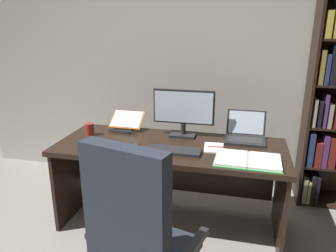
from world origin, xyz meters
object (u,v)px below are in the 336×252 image
object	(u,v)px
monitor	(183,112)
pen	(216,147)
office_chair	(139,248)
coffee_mug	(90,129)
laptop	(245,135)
keyboard	(173,151)
notepad	(214,148)
computer_mouse	(136,146)
open_binder	(248,160)
reading_stand_with_book	(127,122)
desk	(172,163)

from	to	relation	value
monitor	pen	world-z (taller)	monitor
office_chair	coffee_mug	bearing A→B (deg)	142.07
laptop	office_chair	bearing A→B (deg)	-114.16
keyboard	notepad	distance (m)	0.33
keyboard	computer_mouse	size ratio (longest dim) A/B	4.04
open_binder	coffee_mug	world-z (taller)	coffee_mug
notepad	pen	size ratio (longest dim) A/B	1.50
monitor	pen	distance (m)	0.44
office_chair	computer_mouse	xyz separation A→B (m)	(-0.28, 0.82, 0.28)
reading_stand_with_book	pen	distance (m)	0.91
monitor	open_binder	world-z (taller)	monitor
office_chair	coffee_mug	distance (m)	1.33
computer_mouse	desk	bearing A→B (deg)	43.18
coffee_mug	computer_mouse	bearing A→B (deg)	-23.20
office_chair	keyboard	size ratio (longest dim) A/B	2.67
laptop	coffee_mug	size ratio (longest dim) A/B	3.00
desk	keyboard	xyz separation A→B (m)	(0.06, -0.23, 0.20)
office_chair	reading_stand_with_book	world-z (taller)	office_chair
monitor	notepad	xyz separation A→B (m)	(0.29, -0.24, -0.20)
laptop	notepad	size ratio (longest dim) A/B	1.55
reading_stand_with_book	desk	bearing A→B (deg)	-24.57
office_chair	notepad	distance (m)	1.05
keyboard	notepad	size ratio (longest dim) A/B	2.00
office_chair	open_binder	xyz separation A→B (m)	(0.57, 0.77, 0.27)
keyboard	coffee_mug	size ratio (longest dim) A/B	3.88
office_chair	open_binder	bearing A→B (deg)	68.13
desk	notepad	xyz separation A→B (m)	(0.35, -0.07, 0.20)
laptop	computer_mouse	xyz separation A→B (m)	(-0.83, -0.40, -0.03)
desk	reading_stand_with_book	xyz separation A→B (m)	(-0.48, 0.22, 0.27)
keyboard	reading_stand_with_book	size ratio (longest dim) A/B	1.41
office_chair	pen	distance (m)	1.06
computer_mouse	open_binder	bearing A→B (deg)	-3.35
reading_stand_with_book	notepad	size ratio (longest dim) A/B	1.42
monitor	coffee_mug	size ratio (longest dim) A/B	4.90
monitor	open_binder	distance (m)	0.74
office_chair	open_binder	world-z (taller)	office_chair
desk	notepad	size ratio (longest dim) A/B	8.81
office_chair	computer_mouse	bearing A→B (deg)	123.99
desk	notepad	distance (m)	0.41
computer_mouse	keyboard	bearing A→B (deg)	0.00
keyboard	pen	size ratio (longest dim) A/B	3.00
office_chair	monitor	size ratio (longest dim) A/B	2.11
open_binder	notepad	size ratio (longest dim) A/B	2.27
desk	coffee_mug	size ratio (longest dim) A/B	17.08
monitor	laptop	world-z (taller)	monitor
pen	notepad	bearing A→B (deg)	180.00
notepad	coffee_mug	distance (m)	1.10
monitor	open_binder	size ratio (longest dim) A/B	1.11
pen	coffee_mug	size ratio (longest dim) A/B	1.29
reading_stand_with_book	notepad	xyz separation A→B (m)	(0.83, -0.30, -0.07)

